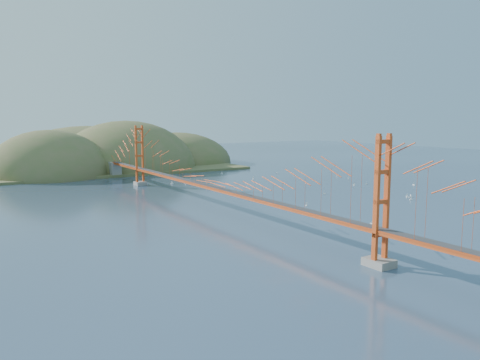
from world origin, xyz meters
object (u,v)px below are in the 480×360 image
sailboat_1 (410,197)px  sailboat_0 (307,205)px  sailboat_2 (411,199)px  bridge (213,161)px

sailboat_1 → sailboat_0: sailboat_1 is taller
sailboat_2 → sailboat_1: size_ratio=0.80×
sailboat_1 → bridge: bearing=166.6°
sailboat_0 → sailboat_1: bearing=-9.8°
bridge → sailboat_0: bridge is taller
sailboat_2 → sailboat_0: sailboat_0 is taller
sailboat_2 → sailboat_0: 18.19m
bridge → sailboat_1: 34.45m
bridge → sailboat_1: (32.85, -7.80, -6.85)m
bridge → sailboat_0: size_ratio=146.74×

